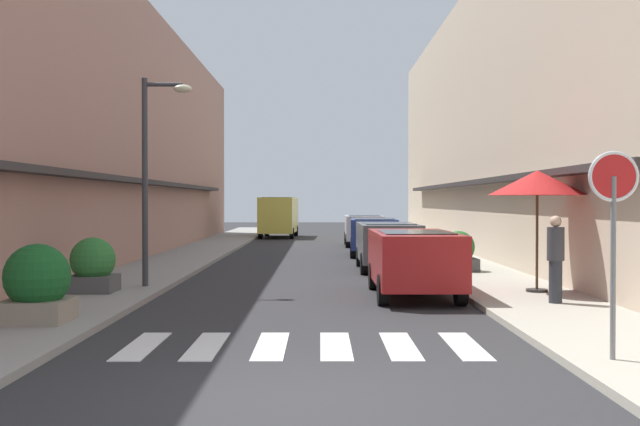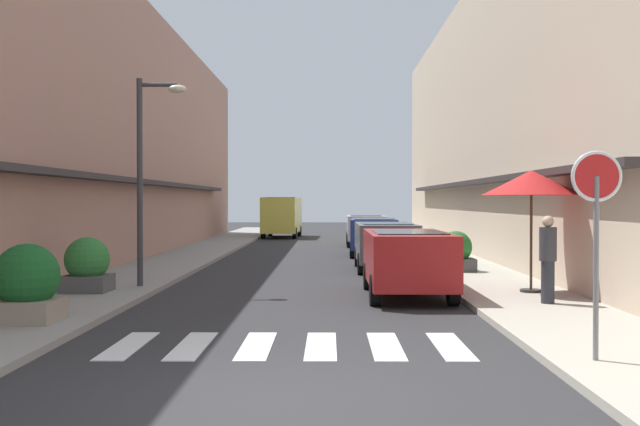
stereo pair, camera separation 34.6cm
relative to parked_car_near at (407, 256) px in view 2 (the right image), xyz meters
The scene contains 18 objects.
ground_plane 10.00m from the parked_car_near, 103.55° to the left, with size 101.51×101.51×0.00m, color #2B2B2D.
sidewalk_left 11.99m from the parked_car_near, 125.96° to the left, with size 2.62×64.60×0.12m, color gray.
sidewalk_right 10.00m from the parked_car_near, 76.31° to the left, with size 2.62×64.60×0.12m, color #ADA899.
building_row_left 15.89m from the parked_car_near, 134.58° to the left, with size 5.50×43.53×9.43m.
building_row_right 13.32m from the parked_car_near, 60.71° to the left, with size 5.50×43.53×10.48m.
crosswalk 6.30m from the parked_car_near, 111.99° to the right, with size 5.20×2.20×0.01m.
parked_car_near is the anchor object (origin of this frame).
parked_car_mid 6.53m from the parked_car_near, 90.00° to the left, with size 1.83×4.30×1.47m.
parked_car_far 12.77m from the parked_car_near, 90.00° to the left, with size 1.96×4.18×1.47m.
parked_car_distant 19.30m from the parked_car_near, 90.00° to the left, with size 1.85×4.09×1.47m.
delivery_van 28.40m from the parked_car_near, 99.15° to the left, with size 2.16×5.47×2.37m.
round_street_sign 7.58m from the parked_car_near, 77.31° to the right, with size 0.65×0.07×2.66m.
street_lamp 6.54m from the parked_car_near, 169.54° to the left, with size 1.19×0.28×4.93m.
cafe_umbrella 3.18m from the parked_car_near, ahead, with size 2.17×2.17×2.70m.
planter_corner 8.04m from the parked_car_near, 147.86° to the right, with size 1.10×1.10×1.31m.
planter_midblock 7.15m from the parked_car_near, behind, with size 1.00×1.00×1.22m.
planter_far 5.46m from the parked_car_near, 69.29° to the left, with size 1.04×1.04×1.16m.
pedestrian_walking_near 3.20m from the parked_car_near, 36.17° to the right, with size 0.34×0.34×1.73m.
Camera 2 is at (0.59, -8.22, 2.14)m, focal length 42.92 mm.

